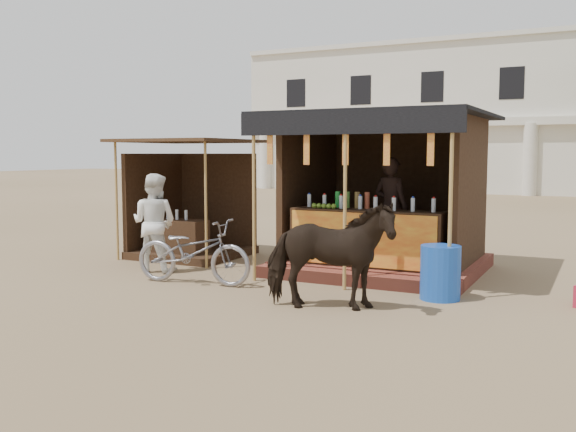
# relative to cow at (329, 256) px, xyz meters

# --- Properties ---
(ground) EXTENTS (120.00, 120.00, 0.00)m
(ground) POSITION_rel_cow_xyz_m (-1.29, -0.27, -0.74)
(ground) COLOR #846B4C
(ground) RESTS_ON ground
(main_stall) EXTENTS (3.60, 3.61, 2.78)m
(main_stall) POSITION_rel_cow_xyz_m (-0.28, 3.10, 0.29)
(main_stall) COLOR brown
(main_stall) RESTS_ON ground
(secondary_stall) EXTENTS (2.40, 2.40, 2.38)m
(secondary_stall) POSITION_rel_cow_xyz_m (-4.46, 2.97, 0.11)
(secondary_stall) COLOR #372214
(secondary_stall) RESTS_ON ground
(cow) EXTENTS (1.91, 1.31, 1.48)m
(cow) POSITION_rel_cow_xyz_m (0.00, 0.00, 0.00)
(cow) COLOR black
(cow) RESTS_ON ground
(motorbike) EXTENTS (2.08, 0.94, 1.05)m
(motorbike) POSITION_rel_cow_xyz_m (-2.64, 0.62, -0.21)
(motorbike) COLOR gray
(motorbike) RESTS_ON ground
(bystander) EXTENTS (0.93, 0.77, 1.75)m
(bystander) POSITION_rel_cow_xyz_m (-3.90, 1.22, 0.13)
(bystander) COLOR white
(bystander) RESTS_ON ground
(blue_barrel) EXTENTS (0.63, 0.63, 0.78)m
(blue_barrel) POSITION_rel_cow_xyz_m (1.18, 1.31, -0.35)
(blue_barrel) COLOR #184BB4
(blue_barrel) RESTS_ON ground
(cooler) EXTENTS (0.70, 0.54, 0.46)m
(cooler) POSITION_rel_cow_xyz_m (0.70, 2.33, -0.51)
(cooler) COLOR #1A7630
(cooler) RESTS_ON ground
(background_building) EXTENTS (26.00, 7.45, 8.18)m
(background_building) POSITION_rel_cow_xyz_m (-3.29, 29.68, 3.24)
(background_building) COLOR silver
(background_building) RESTS_ON ground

